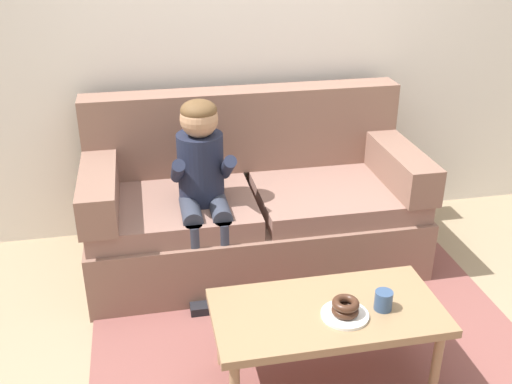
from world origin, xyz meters
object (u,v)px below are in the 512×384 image
(toy_controller, at_px, (354,313))
(mug, at_px, (383,300))
(coffee_table, at_px, (327,317))
(donut, at_px, (345,310))
(person_child, at_px, (203,178))
(couch, at_px, (252,206))

(toy_controller, bearing_deg, mug, -114.15)
(coffee_table, distance_m, donut, 0.12)
(donut, bearing_deg, coffee_table, 130.87)
(donut, relative_size, mug, 1.33)
(coffee_table, height_order, donut, donut)
(person_child, distance_m, mug, 1.23)
(coffee_table, relative_size, mug, 11.45)
(donut, bearing_deg, couch, 98.02)
(coffee_table, relative_size, donut, 8.58)
(coffee_table, height_order, mug, mug)
(donut, xyz_separation_m, mug, (0.18, 0.02, 0.01))
(coffee_table, distance_m, mug, 0.26)
(couch, height_order, person_child, person_child)
(toy_controller, bearing_deg, couch, 103.76)
(person_child, bearing_deg, donut, -64.11)
(person_child, bearing_deg, couch, 33.76)
(coffee_table, xyz_separation_m, mug, (0.24, -0.05, 0.09))
(couch, xyz_separation_m, mug, (0.36, -1.22, 0.10))
(couch, xyz_separation_m, toy_controller, (0.42, -0.74, -0.33))
(coffee_table, bearing_deg, mug, -11.25)
(couch, bearing_deg, person_child, -146.24)
(mug, bearing_deg, toy_controller, 82.05)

